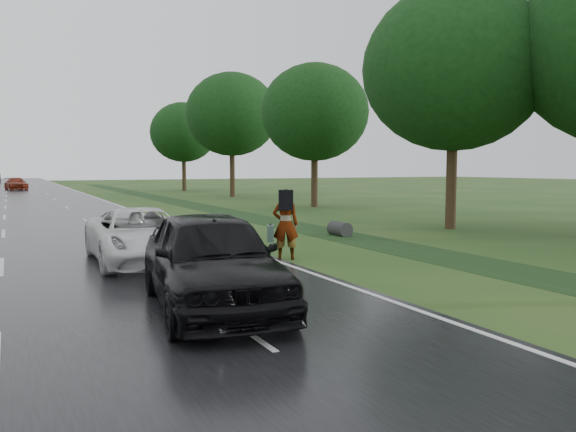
% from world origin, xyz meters
% --- Properties ---
extents(road, '(14.00, 180.00, 0.04)m').
position_xyz_m(road, '(0.00, 45.00, 0.02)').
color(road, black).
rests_on(road, ground).
extents(edge_stripe_east, '(0.12, 180.00, 0.01)m').
position_xyz_m(edge_stripe_east, '(6.75, 45.00, 0.04)').
color(edge_stripe_east, silver).
rests_on(edge_stripe_east, road).
extents(center_line, '(0.12, 180.00, 0.01)m').
position_xyz_m(center_line, '(0.00, 45.00, 0.04)').
color(center_line, silver).
rests_on(center_line, road).
extents(drainage_ditch, '(2.20, 120.00, 0.56)m').
position_xyz_m(drainage_ditch, '(11.50, 18.71, 0.04)').
color(drainage_ditch, black).
rests_on(drainage_ditch, ground).
extents(tree_east_b, '(7.60, 7.60, 10.11)m').
position_xyz_m(tree_east_b, '(17.00, 10.00, 6.68)').
color(tree_east_b, '#322014').
rests_on(tree_east_b, ground).
extents(tree_east_c, '(7.00, 7.00, 9.29)m').
position_xyz_m(tree_east_c, '(18.20, 24.00, 6.14)').
color(tree_east_c, '#322014').
rests_on(tree_east_c, ground).
extents(tree_east_d, '(8.00, 8.00, 10.76)m').
position_xyz_m(tree_east_d, '(17.80, 38.00, 7.15)').
color(tree_east_d, '#322014').
rests_on(tree_east_d, ground).
extents(tree_east_f, '(7.20, 7.20, 9.62)m').
position_xyz_m(tree_east_f, '(17.50, 52.00, 6.37)').
color(tree_east_f, '#322014').
rests_on(tree_east_f, ground).
extents(pedestrian, '(0.97, 1.02, 2.00)m').
position_xyz_m(pedestrian, '(7.17, 5.96, 1.03)').
color(pedestrian, '#A5998C').
rests_on(pedestrian, ground).
extents(white_pickup, '(2.54, 5.31, 1.46)m').
position_xyz_m(white_pickup, '(3.37, 7.05, 0.77)').
color(white_pickup, silver).
rests_on(white_pickup, road).
extents(dark_sedan, '(2.75, 5.48, 1.79)m').
position_xyz_m(dark_sedan, '(3.50, 1.49, 0.94)').
color(dark_sedan, black).
rests_on(dark_sedan, road).
extents(far_car_red, '(2.68, 4.97, 1.37)m').
position_xyz_m(far_car_red, '(1.00, 62.35, 0.72)').
color(far_car_red, maroon).
rests_on(far_car_red, road).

